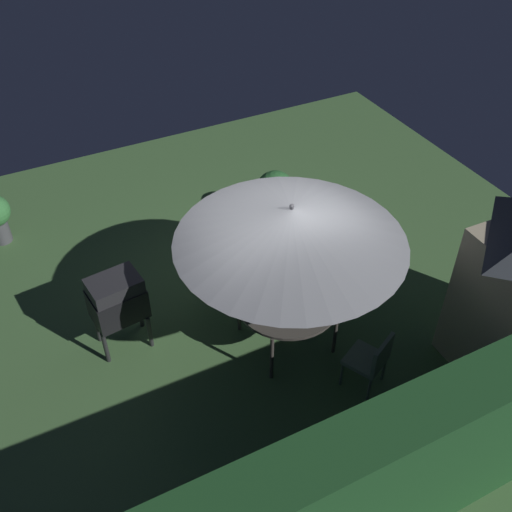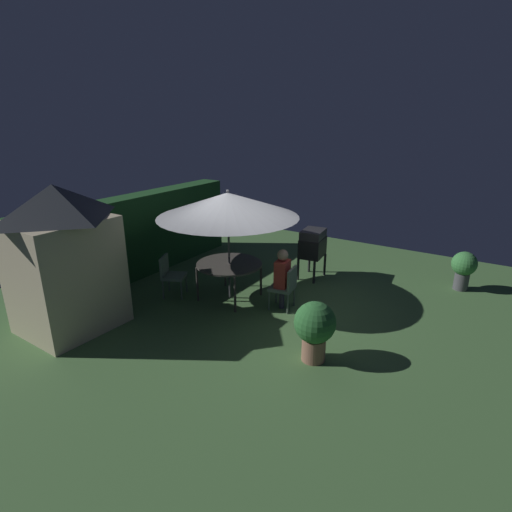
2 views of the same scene
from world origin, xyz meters
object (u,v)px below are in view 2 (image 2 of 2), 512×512
(garden_shed, at_px, (63,258))
(person_in_red, at_px, (282,272))
(bbq_grill, at_px, (313,244))
(patio_umbrella, at_px, (228,205))
(potted_plant_by_grill, at_px, (464,267))
(potted_plant_by_shed, at_px, (315,327))
(patio_table, at_px, (229,266))
(chair_far_side, at_px, (170,273))
(chair_near_shed, at_px, (286,285))

(garden_shed, relative_size, person_in_red, 2.11)
(garden_shed, xyz_separation_m, person_in_red, (2.75, -2.93, -0.57))
(garden_shed, height_order, bbq_grill, garden_shed)
(patio_umbrella, height_order, potted_plant_by_grill, patio_umbrella)
(potted_plant_by_shed, height_order, person_in_red, person_in_red)
(patio_umbrella, bearing_deg, patio_table, -90.00)
(patio_umbrella, bearing_deg, chair_far_side, 116.30)
(chair_near_shed, relative_size, chair_far_side, 1.00)
(garden_shed, height_order, potted_plant_by_shed, garden_shed)
(potted_plant_by_shed, bearing_deg, patio_table, 64.93)
(bbq_grill, bearing_deg, patio_umbrella, 154.31)
(patio_umbrella, distance_m, potted_plant_by_shed, 3.14)
(patio_table, xyz_separation_m, patio_umbrella, (0.00, 0.00, 1.31))
(patio_table, xyz_separation_m, potted_plant_by_grill, (3.20, -4.15, -0.20))
(patio_table, relative_size, chair_near_shed, 1.54)
(chair_far_side, bearing_deg, person_in_red, -72.27)
(patio_umbrella, relative_size, potted_plant_by_shed, 2.87)
(garden_shed, relative_size, chair_far_side, 2.95)
(potted_plant_by_shed, relative_size, potted_plant_by_grill, 1.13)
(chair_far_side, xyz_separation_m, potted_plant_by_shed, (-0.60, -3.69, 0.07))
(patio_umbrella, xyz_separation_m, chair_far_side, (-0.58, 1.17, -1.53))
(patio_umbrella, xyz_separation_m, potted_plant_by_grill, (3.20, -4.15, -1.51))
(chair_near_shed, height_order, potted_plant_by_shed, potted_plant_by_shed)
(person_in_red, bearing_deg, chair_far_side, 107.73)
(patio_table, bearing_deg, patio_umbrella, 90.00)
(chair_near_shed, distance_m, chair_far_side, 2.55)
(chair_far_side, bearing_deg, patio_umbrella, -63.70)
(person_in_red, bearing_deg, garden_shed, 133.21)
(bbq_grill, bearing_deg, person_in_red, -173.68)
(patio_table, height_order, potted_plant_by_grill, potted_plant_by_grill)
(patio_umbrella, bearing_deg, potted_plant_by_shed, -115.07)
(patio_table, xyz_separation_m, chair_near_shed, (0.19, -1.27, -0.22))
(potted_plant_by_grill, distance_m, person_in_red, 4.24)
(chair_near_shed, distance_m, person_in_red, 0.28)
(patio_table, bearing_deg, garden_shed, 145.86)
(garden_shed, xyz_separation_m, chair_far_side, (2.00, -0.58, -0.83))
(patio_umbrella, bearing_deg, garden_shed, 145.86)
(person_in_red, bearing_deg, patio_umbrella, 98.39)
(bbq_grill, bearing_deg, potted_plant_by_grill, -69.77)
(bbq_grill, bearing_deg, patio_table, 154.31)
(chair_near_shed, height_order, potted_plant_by_grill, chair_near_shed)
(chair_far_side, bearing_deg, garden_shed, 163.84)
(garden_shed, distance_m, potted_plant_by_shed, 4.56)
(chair_near_shed, xyz_separation_m, person_in_red, (-0.01, 0.08, 0.26))
(patio_table, distance_m, potted_plant_by_shed, 2.79)
(patio_table, distance_m, person_in_red, 1.20)
(patio_table, height_order, chair_near_shed, chair_near_shed)
(chair_near_shed, xyz_separation_m, potted_plant_by_grill, (3.01, -2.88, 0.02))
(patio_umbrella, bearing_deg, person_in_red, -81.61)
(chair_far_side, height_order, person_in_red, person_in_red)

